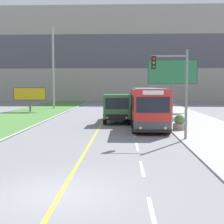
{
  "coord_description": "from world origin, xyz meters",
  "views": [
    {
      "loc": [
        1.97,
        -9.48,
        3.38
      ],
      "look_at": [
        1.1,
        14.42,
        1.4
      ],
      "focal_mm": 50.0,
      "sensor_mm": 36.0,
      "label": 1
    }
  ],
  "objects_px": {
    "dump_truck": "(117,109)",
    "city_bus": "(147,107)",
    "utility_pole_far": "(53,68)",
    "traffic_light_mast": "(176,83)",
    "billboard_small": "(30,95)",
    "billboard_large": "(172,73)",
    "planter_round_second": "(169,116)",
    "planter_round_near": "(179,123)",
    "car_distant": "(140,106)"
  },
  "relations": [
    {
      "from": "utility_pole_far",
      "to": "planter_round_second",
      "type": "xyz_separation_m",
      "value": [
        14.81,
        -17.67,
        -5.54
      ]
    },
    {
      "from": "utility_pole_far",
      "to": "car_distant",
      "type": "bearing_deg",
      "value": -14.54
    },
    {
      "from": "utility_pole_far",
      "to": "billboard_small",
      "type": "distance_m",
      "value": 7.73
    },
    {
      "from": "billboard_large",
      "to": "planter_round_near",
      "type": "xyz_separation_m",
      "value": [
        -2.05,
        -17.04,
        -4.49
      ]
    },
    {
      "from": "utility_pole_far",
      "to": "traffic_light_mast",
      "type": "height_order",
      "value": "utility_pole_far"
    },
    {
      "from": "planter_round_near",
      "to": "dump_truck",
      "type": "bearing_deg",
      "value": 135.76
    },
    {
      "from": "traffic_light_mast",
      "to": "billboard_large",
      "type": "relative_size",
      "value": 0.83
    },
    {
      "from": "utility_pole_far",
      "to": "billboard_small",
      "type": "height_order",
      "value": "utility_pole_far"
    },
    {
      "from": "planter_round_second",
      "to": "billboard_large",
      "type": "bearing_deg",
      "value": 79.82
    },
    {
      "from": "dump_truck",
      "to": "billboard_small",
      "type": "xyz_separation_m",
      "value": [
        -11.7,
        11.86,
        0.97
      ]
    },
    {
      "from": "dump_truck",
      "to": "planter_round_second",
      "type": "distance_m",
      "value": 4.9
    },
    {
      "from": "billboard_small",
      "to": "planter_round_second",
      "type": "xyz_separation_m",
      "value": [
        16.49,
        -11.17,
        -1.71
      ]
    },
    {
      "from": "car_distant",
      "to": "billboard_large",
      "type": "bearing_deg",
      "value": -33.96
    },
    {
      "from": "dump_truck",
      "to": "utility_pole_far",
      "type": "xyz_separation_m",
      "value": [
        -10.01,
        18.36,
        4.8
      ]
    },
    {
      "from": "car_distant",
      "to": "billboard_small",
      "type": "distance_m",
      "value": 15.03
    },
    {
      "from": "billboard_large",
      "to": "planter_round_second",
      "type": "bearing_deg",
      "value": -100.18
    },
    {
      "from": "dump_truck",
      "to": "billboard_small",
      "type": "distance_m",
      "value": 16.69
    },
    {
      "from": "city_bus",
      "to": "planter_round_second",
      "type": "relative_size",
      "value": 9.92
    },
    {
      "from": "traffic_light_mast",
      "to": "billboard_large",
      "type": "distance_m",
      "value": 21.53
    },
    {
      "from": "billboard_small",
      "to": "city_bus",
      "type": "bearing_deg",
      "value": -44.17
    },
    {
      "from": "traffic_light_mast",
      "to": "billboard_large",
      "type": "xyz_separation_m",
      "value": [
        3.08,
        21.26,
        1.47
      ]
    },
    {
      "from": "billboard_small",
      "to": "car_distant",
      "type": "bearing_deg",
      "value": 12.15
    },
    {
      "from": "traffic_light_mast",
      "to": "planter_round_second",
      "type": "height_order",
      "value": "traffic_light_mast"
    },
    {
      "from": "planter_round_second",
      "to": "planter_round_near",
      "type": "bearing_deg",
      "value": -89.6
    },
    {
      "from": "billboard_large",
      "to": "car_distant",
      "type": "bearing_deg",
      "value": 146.04
    },
    {
      "from": "utility_pole_far",
      "to": "traffic_light_mast",
      "type": "relative_size",
      "value": 2.16
    },
    {
      "from": "dump_truck",
      "to": "billboard_small",
      "type": "bearing_deg",
      "value": 134.59
    },
    {
      "from": "billboard_small",
      "to": "planter_round_near",
      "type": "height_order",
      "value": "billboard_small"
    },
    {
      "from": "car_distant",
      "to": "planter_round_second",
      "type": "xyz_separation_m",
      "value": [
        1.88,
        -14.32,
        -0.1
      ]
    },
    {
      "from": "utility_pole_far",
      "to": "billboard_small",
      "type": "relative_size",
      "value": 2.84
    },
    {
      "from": "utility_pole_far",
      "to": "traffic_light_mast",
      "type": "xyz_separation_m",
      "value": [
        13.82,
        -27.29,
        -2.53
      ]
    },
    {
      "from": "utility_pole_far",
      "to": "planter_round_near",
      "type": "distance_m",
      "value": 27.99
    },
    {
      "from": "utility_pole_far",
      "to": "traffic_light_mast",
      "type": "distance_m",
      "value": 30.69
    },
    {
      "from": "planter_round_second",
      "to": "city_bus",
      "type": "bearing_deg",
      "value": -130.58
    },
    {
      "from": "city_bus",
      "to": "planter_round_near",
      "type": "distance_m",
      "value": 3.74
    },
    {
      "from": "utility_pole_far",
      "to": "billboard_large",
      "type": "bearing_deg",
      "value": -19.64
    },
    {
      "from": "dump_truck",
      "to": "planter_round_second",
      "type": "height_order",
      "value": "dump_truck"
    },
    {
      "from": "dump_truck",
      "to": "car_distant",
      "type": "bearing_deg",
      "value": 79.02
    },
    {
      "from": "dump_truck",
      "to": "city_bus",
      "type": "bearing_deg",
      "value": -37.72
    },
    {
      "from": "dump_truck",
      "to": "traffic_light_mast",
      "type": "xyz_separation_m",
      "value": [
        3.8,
        -8.92,
        2.27
      ]
    },
    {
      "from": "planter_round_near",
      "to": "car_distant",
      "type": "bearing_deg",
      "value": 95.57
    },
    {
      "from": "billboard_large",
      "to": "planter_round_second",
      "type": "height_order",
      "value": "billboard_large"
    },
    {
      "from": "car_distant",
      "to": "billboard_large",
      "type": "distance_m",
      "value": 6.5
    },
    {
      "from": "planter_round_near",
      "to": "planter_round_second",
      "type": "distance_m",
      "value": 5.4
    },
    {
      "from": "billboard_large",
      "to": "planter_round_near",
      "type": "relative_size",
      "value": 5.92
    },
    {
      "from": "dump_truck",
      "to": "planter_round_near",
      "type": "bearing_deg",
      "value": -44.24
    },
    {
      "from": "traffic_light_mast",
      "to": "planter_round_second",
      "type": "xyz_separation_m",
      "value": [
        0.99,
        9.61,
        -3.01
      ]
    },
    {
      "from": "car_distant",
      "to": "billboard_large",
      "type": "xyz_separation_m",
      "value": [
        3.97,
        -2.68,
        4.39
      ]
    },
    {
      "from": "car_distant",
      "to": "utility_pole_far",
      "type": "xyz_separation_m",
      "value": [
        -12.93,
        3.35,
        5.44
      ]
    },
    {
      "from": "city_bus",
      "to": "billboard_small",
      "type": "xyz_separation_m",
      "value": [
        -14.23,
        13.82,
        0.66
      ]
    }
  ]
}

